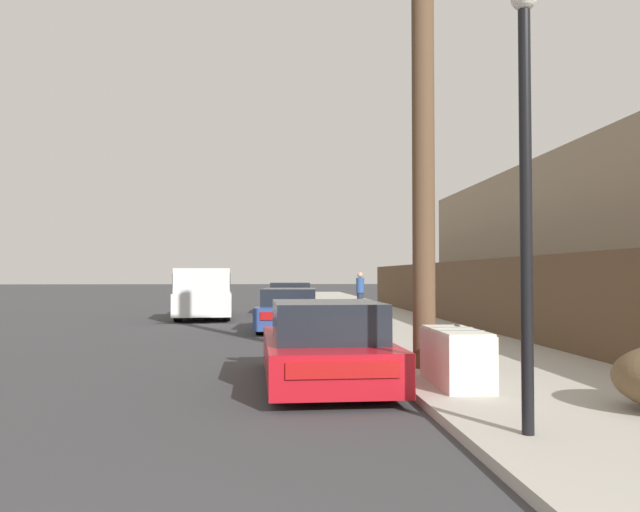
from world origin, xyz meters
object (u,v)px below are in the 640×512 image
parked_sports_car_red (324,347)px  pickup_truck (203,294)px  car_parked_mid (290,311)px  street_lamp (526,170)px  utility_pole (423,114)px  car_parked_far (290,299)px  discarded_fridge (456,357)px  pedestrian (360,291)px

parked_sports_car_red → pickup_truck: (-3.41, 14.32, 0.37)m
parked_sports_car_red → car_parked_mid: 9.14m
pickup_truck → street_lamp: street_lamp is taller
pickup_truck → utility_pole: (5.16, -13.54, 3.46)m
car_parked_far → street_lamp: bearing=-84.2°
discarded_fridge → pickup_truck: size_ratio=0.28×
car_parked_mid → parked_sports_car_red: bearing=-84.1°
discarded_fridge → parked_sports_car_red: parked_sports_car_red is taller
discarded_fridge → street_lamp: bearing=-91.3°
street_lamp → pickup_truck: bearing=105.9°
discarded_fridge → car_parked_far: 18.14m
car_parked_mid → street_lamp: street_lamp is taller
parked_sports_car_red → utility_pole: 4.28m
parked_sports_car_red → car_parked_far: 17.19m
car_parked_mid → utility_pole: bearing=-72.2°
parked_sports_car_red → pedestrian: (2.92, 16.72, 0.40)m
car_parked_mid → car_parked_far: (0.22, 8.06, 0.03)m
car_parked_mid → discarded_fridge: bearing=-74.1°
utility_pole → street_lamp: bearing=-90.7°
utility_pole → car_parked_far: bearing=96.3°
discarded_fridge → pedestrian: bearing=87.2°
discarded_fridge → street_lamp: 3.53m
car_parked_far → pickup_truck: size_ratio=0.73×
parked_sports_car_red → pedestrian: size_ratio=2.60×
utility_pole → street_lamp: 4.71m
parked_sports_car_red → street_lamp: (1.69, -3.62, 2.14)m
car_parked_far → pedestrian: 3.03m
pickup_truck → pedestrian: 6.77m
pickup_truck → utility_pole: bearing=106.3°
car_parked_mid → street_lamp: size_ratio=0.94×
car_parked_far → parked_sports_car_red: bearing=-88.8°
parked_sports_car_red → car_parked_far: car_parked_far is taller
car_parked_mid → street_lamp: (1.98, -12.75, 2.11)m
discarded_fridge → parked_sports_car_red: (-1.80, 0.86, 0.06)m
car_parked_mid → utility_pole: size_ratio=0.49×
car_parked_far → utility_pole: bearing=-82.7°
pedestrian → car_parked_far: bearing=171.1°
parked_sports_car_red → utility_pole: size_ratio=0.51×
utility_pole → street_lamp: size_ratio=1.89×
car_parked_mid → pedestrian: 8.24m
pickup_truck → discarded_fridge: bearing=104.4°
car_parked_mid → street_lamp: bearing=-77.1°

